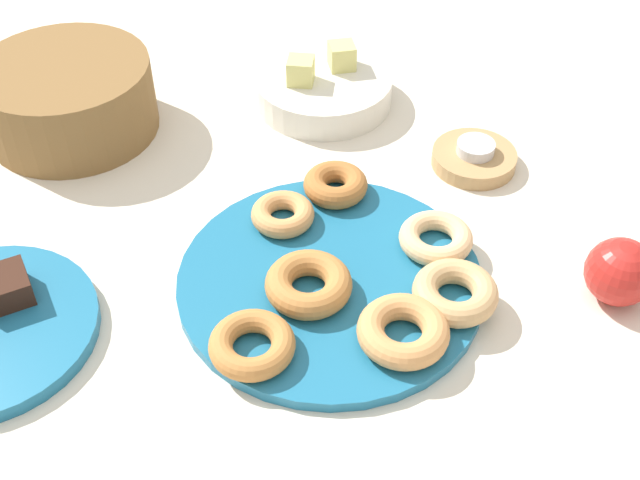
{
  "coord_description": "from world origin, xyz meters",
  "views": [
    {
      "loc": [
        -0.25,
        -0.57,
        0.66
      ],
      "look_at": [
        0.0,
        0.03,
        0.04
      ],
      "focal_mm": 45.16,
      "sensor_mm": 36.0,
      "label": 1
    }
  ],
  "objects_px": {
    "brownie_far": "(4,287)",
    "fruit_bowl": "(323,90)",
    "donut_1": "(252,345)",
    "donut_0": "(438,241)",
    "melon_chunk_right": "(342,56)",
    "donut_5": "(455,293)",
    "donut_6": "(403,331)",
    "donut_3": "(283,214)",
    "basket": "(68,98)",
    "donut_4": "(309,284)",
    "donut_2": "(335,185)",
    "donut_plate": "(330,281)",
    "tealight": "(476,148)",
    "apple": "(620,272)",
    "melon_chunk_left": "(301,71)",
    "candle_holder": "(474,159)"
  },
  "relations": [
    {
      "from": "basket",
      "to": "donut_1",
      "type": "bearing_deg",
      "value": -78.38
    },
    {
      "from": "donut_0",
      "to": "brownie_far",
      "type": "height_order",
      "value": "brownie_far"
    },
    {
      "from": "donut_0",
      "to": "melon_chunk_left",
      "type": "distance_m",
      "value": 0.35
    },
    {
      "from": "donut_1",
      "to": "donut_0",
      "type": "bearing_deg",
      "value": 14.81
    },
    {
      "from": "candle_holder",
      "to": "donut_6",
      "type": "bearing_deg",
      "value": -132.94
    },
    {
      "from": "donut_plate",
      "to": "fruit_bowl",
      "type": "bearing_deg",
      "value": 68.86
    },
    {
      "from": "donut_plate",
      "to": "donut_1",
      "type": "bearing_deg",
      "value": -148.73
    },
    {
      "from": "donut_3",
      "to": "basket",
      "type": "height_order",
      "value": "basket"
    },
    {
      "from": "donut_4",
      "to": "donut_5",
      "type": "bearing_deg",
      "value": -26.43
    },
    {
      "from": "candle_holder",
      "to": "tealight",
      "type": "height_order",
      "value": "tealight"
    },
    {
      "from": "tealight",
      "to": "fruit_bowl",
      "type": "height_order",
      "value": "fruit_bowl"
    },
    {
      "from": "melon_chunk_right",
      "to": "brownie_far",
      "type": "bearing_deg",
      "value": -152.95
    },
    {
      "from": "donut_plate",
      "to": "melon_chunk_right",
      "type": "distance_m",
      "value": 0.4
    },
    {
      "from": "donut_plate",
      "to": "tealight",
      "type": "height_order",
      "value": "tealight"
    },
    {
      "from": "donut_5",
      "to": "melon_chunk_left",
      "type": "xyz_separation_m",
      "value": [
        -0.01,
        0.43,
        0.03
      ]
    },
    {
      "from": "donut_4",
      "to": "donut_5",
      "type": "distance_m",
      "value": 0.16
    },
    {
      "from": "fruit_bowl",
      "to": "donut_4",
      "type": "bearing_deg",
      "value": -114.66
    },
    {
      "from": "donut_2",
      "to": "donut_1",
      "type": "bearing_deg",
      "value": -131.34
    },
    {
      "from": "donut_plate",
      "to": "brownie_far",
      "type": "xyz_separation_m",
      "value": [
        -0.34,
        0.1,
        0.03
      ]
    },
    {
      "from": "donut_2",
      "to": "tealight",
      "type": "distance_m",
      "value": 0.2
    },
    {
      "from": "donut_0",
      "to": "brownie_far",
      "type": "xyz_separation_m",
      "value": [
        -0.47,
        0.1,
        0.01
      ]
    },
    {
      "from": "brownie_far",
      "to": "candle_holder",
      "type": "relative_size",
      "value": 0.47
    },
    {
      "from": "donut_5",
      "to": "fruit_bowl",
      "type": "xyz_separation_m",
      "value": [
        0.02,
        0.43,
        -0.01
      ]
    },
    {
      "from": "donut_plate",
      "to": "donut_5",
      "type": "xyz_separation_m",
      "value": [
        0.11,
        -0.09,
        0.02
      ]
    },
    {
      "from": "brownie_far",
      "to": "fruit_bowl",
      "type": "relative_size",
      "value": 0.27
    },
    {
      "from": "donut_5",
      "to": "brownie_far",
      "type": "xyz_separation_m",
      "value": [
        -0.45,
        0.19,
        0.0
      ]
    },
    {
      "from": "donut_6",
      "to": "fruit_bowl",
      "type": "distance_m",
      "value": 0.47
    },
    {
      "from": "donut_0",
      "to": "candle_holder",
      "type": "distance_m",
      "value": 0.19
    },
    {
      "from": "donut_4",
      "to": "basket",
      "type": "distance_m",
      "value": 0.47
    },
    {
      "from": "basket",
      "to": "donut_6",
      "type": "bearing_deg",
      "value": -64.76
    },
    {
      "from": "donut_2",
      "to": "melon_chunk_left",
      "type": "height_order",
      "value": "melon_chunk_left"
    },
    {
      "from": "brownie_far",
      "to": "donut_5",
      "type": "bearing_deg",
      "value": -22.58
    },
    {
      "from": "melon_chunk_left",
      "to": "apple",
      "type": "bearing_deg",
      "value": -68.6
    },
    {
      "from": "donut_plate",
      "to": "fruit_bowl",
      "type": "height_order",
      "value": "fruit_bowl"
    },
    {
      "from": "donut_3",
      "to": "basket",
      "type": "bearing_deg",
      "value": 122.6
    },
    {
      "from": "basket",
      "to": "apple",
      "type": "bearing_deg",
      "value": -47.63
    },
    {
      "from": "donut_4",
      "to": "donut_0",
      "type": "bearing_deg",
      "value": 3.67
    },
    {
      "from": "donut_0",
      "to": "donut_6",
      "type": "height_order",
      "value": "donut_6"
    },
    {
      "from": "donut_1",
      "to": "apple",
      "type": "height_order",
      "value": "apple"
    },
    {
      "from": "donut_0",
      "to": "apple",
      "type": "bearing_deg",
      "value": -40.16
    },
    {
      "from": "donut_0",
      "to": "melon_chunk_left",
      "type": "bearing_deg",
      "value": 95.59
    },
    {
      "from": "donut_3",
      "to": "donut_2",
      "type": "bearing_deg",
      "value": 17.63
    },
    {
      "from": "donut_4",
      "to": "candle_holder",
      "type": "bearing_deg",
      "value": 26.53
    },
    {
      "from": "donut_0",
      "to": "melon_chunk_right",
      "type": "bearing_deg",
      "value": 84.47
    },
    {
      "from": "tealight",
      "to": "donut_3",
      "type": "bearing_deg",
      "value": -174.8
    },
    {
      "from": "donut_3",
      "to": "melon_chunk_right",
      "type": "relative_size",
      "value": 2.11
    },
    {
      "from": "brownie_far",
      "to": "candle_holder",
      "type": "height_order",
      "value": "brownie_far"
    },
    {
      "from": "donut_0",
      "to": "tealight",
      "type": "bearing_deg",
      "value": 46.5
    },
    {
      "from": "fruit_bowl",
      "to": "melon_chunk_right",
      "type": "xyz_separation_m",
      "value": [
        0.03,
        0.01,
        0.04
      ]
    },
    {
      "from": "donut_6",
      "to": "donut_3",
      "type": "bearing_deg",
      "value": 103.18
    }
  ]
}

